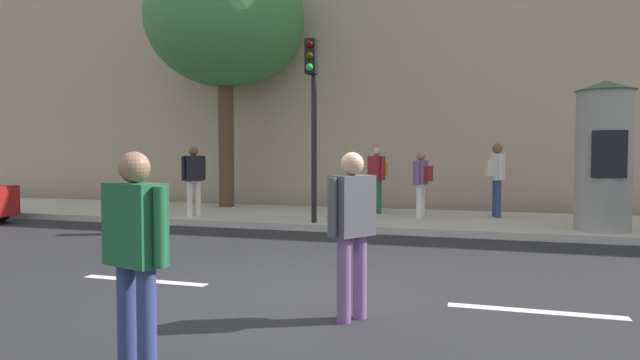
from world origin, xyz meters
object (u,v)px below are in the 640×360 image
(pedestrian_in_light_jacket, at_px, (135,246))
(pedestrian_near_pole, at_px, (194,175))
(poster_column, at_px, (604,155))
(pedestrian_in_dark_shirt, at_px, (422,178))
(traffic_light, at_px, (312,99))
(pedestrian_with_backpack, at_px, (377,174))
(pedestrian_tallest, at_px, (352,222))
(street_tree, at_px, (225,20))
(pedestrian_with_bag, at_px, (496,173))

(pedestrian_in_light_jacket, distance_m, pedestrian_near_pole, 9.51)
(poster_column, height_order, pedestrian_in_dark_shirt, poster_column)
(pedestrian_in_light_jacket, bearing_deg, traffic_light, 98.64)
(poster_column, height_order, pedestrian_with_backpack, poster_column)
(pedestrian_tallest, distance_m, pedestrian_near_pole, 8.62)
(traffic_light, height_order, pedestrian_tallest, traffic_light)
(pedestrian_in_light_jacket, xyz_separation_m, pedestrian_tallest, (1.17, 1.86, -0.00))
(pedestrian_in_light_jacket, relative_size, pedestrian_near_pole, 0.98)
(street_tree, xyz_separation_m, pedestrian_tallest, (5.94, -9.01, -4.49))
(traffic_light, bearing_deg, pedestrian_with_backpack, 68.27)
(poster_column, bearing_deg, traffic_light, -174.36)
(poster_column, xyz_separation_m, pedestrian_in_dark_shirt, (-3.68, 1.16, -0.55))
(pedestrian_in_light_jacket, bearing_deg, poster_column, 61.52)
(street_tree, height_order, pedestrian_with_bag, street_tree)
(pedestrian_tallest, height_order, pedestrian_with_bag, pedestrian_with_bag)
(pedestrian_near_pole, xyz_separation_m, pedestrian_with_bag, (7.05, 1.91, 0.05))
(poster_column, bearing_deg, pedestrian_in_light_jacket, -118.48)
(traffic_light, height_order, poster_column, traffic_light)
(pedestrian_in_light_jacket, distance_m, pedestrian_in_dark_shirt, 9.74)
(pedestrian_near_pole, bearing_deg, pedestrian_in_dark_shirt, 13.25)
(poster_column, relative_size, pedestrian_in_dark_shirt, 1.87)
(poster_column, relative_size, pedestrian_with_bag, 1.67)
(poster_column, xyz_separation_m, pedestrian_with_backpack, (-4.89, 1.82, -0.48))
(traffic_light, xyz_separation_m, pedestrian_in_dark_shirt, (2.16, 1.73, -1.75))
(pedestrian_with_bag, height_order, pedestrian_with_backpack, pedestrian_with_bag)
(poster_column, relative_size, street_tree, 0.41)
(pedestrian_tallest, height_order, pedestrian_near_pole, pedestrian_near_pole)
(traffic_light, height_order, pedestrian_with_backpack, traffic_light)
(poster_column, relative_size, pedestrian_in_light_jacket, 1.76)
(pedestrian_in_light_jacket, bearing_deg, pedestrian_near_pole, 117.61)
(poster_column, xyz_separation_m, pedestrian_with_bag, (-1.99, 1.80, -0.44))
(poster_column, bearing_deg, pedestrian_in_dark_shirt, 162.56)
(pedestrian_with_bag, bearing_deg, pedestrian_in_light_jacket, -104.34)
(poster_column, relative_size, pedestrian_tallest, 1.76)
(pedestrian_in_light_jacket, height_order, pedestrian_with_backpack, pedestrian_with_backpack)
(pedestrian_with_bag, distance_m, pedestrian_in_dark_shirt, 1.81)
(poster_column, distance_m, pedestrian_tallest, 7.55)
(traffic_light, xyz_separation_m, pedestrian_tallest, (2.38, -6.10, -1.86))
(pedestrian_tallest, distance_m, pedestrian_with_backpack, 8.62)
(poster_column, bearing_deg, pedestrian_near_pole, -179.32)
(pedestrian_tallest, relative_size, pedestrian_near_pole, 0.98)
(pedestrian_in_light_jacket, bearing_deg, pedestrian_with_backpack, 91.41)
(street_tree, distance_m, pedestrian_in_dark_shirt, 7.30)
(poster_column, bearing_deg, pedestrian_with_bag, 137.78)
(traffic_light, xyz_separation_m, pedestrian_with_bag, (3.85, 2.38, -1.64))
(poster_column, height_order, pedestrian_tallest, poster_column)
(poster_column, bearing_deg, pedestrian_tallest, -117.37)
(pedestrian_in_light_jacket, bearing_deg, pedestrian_in_dark_shirt, 84.38)
(street_tree, bearing_deg, pedestrian_in_light_jacket, -66.35)
(pedestrian_with_backpack, distance_m, pedestrian_in_dark_shirt, 1.38)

